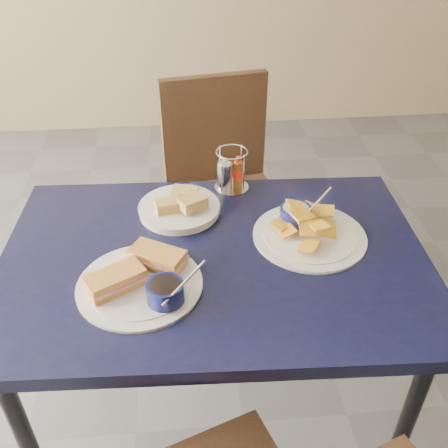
{
  "coord_description": "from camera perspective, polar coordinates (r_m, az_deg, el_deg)",
  "views": [
    {
      "loc": [
        -0.16,
        -1.0,
        1.6
      ],
      "look_at": [
        -0.06,
        0.08,
        0.82
      ],
      "focal_mm": 40.0,
      "sensor_mm": 36.0,
      "label": 1
    }
  ],
  "objects": [
    {
      "name": "ground",
      "position": [
        1.89,
        2.18,
        -21.82
      ],
      "size": [
        6.0,
        6.0,
        0.0
      ],
      "primitive_type": "plane",
      "color": "#525156",
      "rests_on": "ground"
    },
    {
      "name": "dining_table",
      "position": [
        1.39,
        -1.08,
        -5.76
      ],
      "size": [
        1.18,
        0.81,
        0.75
      ],
      "color": "black",
      "rests_on": "ground"
    },
    {
      "name": "chair_far",
      "position": [
        2.11,
        0.04,
        5.53
      ],
      "size": [
        0.5,
        0.49,
        0.93
      ],
      "color": "black",
      "rests_on": "ground"
    },
    {
      "name": "sandwich_plate",
      "position": [
        1.25,
        -9.25,
        -6.2
      ],
      "size": [
        0.32,
        0.31,
        0.12
      ],
      "color": "white",
      "rests_on": "dining_table"
    },
    {
      "name": "plantain_plate",
      "position": [
        1.42,
        9.27,
        -0.48
      ],
      "size": [
        0.32,
        0.32,
        0.12
      ],
      "color": "white",
      "rests_on": "dining_table"
    },
    {
      "name": "bread_basket",
      "position": [
        1.49,
        -5.05,
        1.92
      ],
      "size": [
        0.24,
        0.24,
        0.07
      ],
      "color": "white",
      "rests_on": "dining_table"
    },
    {
      "name": "condiment_caddy",
      "position": [
        1.59,
        0.7,
        5.86
      ],
      "size": [
        0.11,
        0.11,
        0.14
      ],
      "color": "silver",
      "rests_on": "dining_table"
    }
  ]
}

